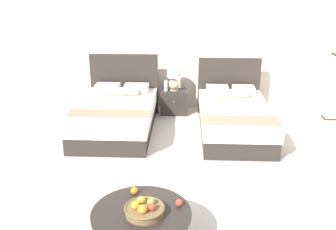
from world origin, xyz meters
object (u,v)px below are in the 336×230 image
Objects in this scene: bed_near_corner at (234,117)px; coffee_table at (141,220)px; fruit_bowl at (144,209)px; vase at (166,86)px; bed_near_window at (117,114)px; table_lamp at (174,78)px; loose_apple at (179,203)px; nightstand at (174,102)px; floor_lamp_corner at (334,87)px; loose_orange at (134,191)px.

coffee_table is at bearing -112.79° from bed_near_corner.
coffee_table is 0.15m from fruit_bowl.
bed_near_corner reaches higher than coffee_table.
vase is at bearing 143.67° from bed_near_corner.
fruit_bowl is (0.80, -3.10, 0.17)m from bed_near_window.
table_lamp reaches higher than vase.
bed_near_window is 2.05m from bed_near_corner.
coffee_table is (-0.23, -4.02, -0.39)m from table_lamp.
fruit_bowl is (-0.19, -4.06, -0.25)m from table_lamp.
table_lamp reaches higher than coffee_table.
fruit_bowl is 5.36× the size of loose_apple.
bed_near_corner is at bearing -41.37° from nightstand.
loose_apple is 0.06× the size of floor_lamp_corner.
bed_near_window is at bearing 103.41° from loose_orange.
fruit_bowl reaches higher than coffee_table.
bed_near_corner is at bearing 0.02° from bed_near_window.
floor_lamp_corner is (3.00, -0.22, -0.08)m from table_lamp.
bed_near_corner is 1.49m from table_lamp.
fruit_bowl is (-0.03, -4.00, -0.11)m from vase.
table_lamp is 4.07m from fruit_bowl.
table_lamp reaches higher than nightstand.
fruit_bowl is 5.04× the size of loose_orange.
coffee_table is 12.65× the size of loose_orange.
fruit_bowl is at bearing -92.67° from table_lamp.
nightstand is 1.21× the size of table_lamp.
loose_orange is (0.66, -2.75, 0.15)m from bed_near_window.
nightstand is at bearing 84.87° from loose_orange.
table_lamp is at bearing 138.02° from bed_near_corner.
nightstand is (0.99, 0.94, -0.06)m from bed_near_window.
floor_lamp_corner is (3.00, -0.20, 0.39)m from nightstand.
vase is 4.00m from fruit_bowl.
table_lamp is at bearing 21.06° from vase.
floor_lamp_corner reaches higher than nightstand.
loose_orange is (-1.39, -2.75, 0.17)m from bed_near_corner.
vase is 3.16m from floor_lamp_corner.
loose_apple is at bearing 24.70° from fruit_bowl.
fruit_bowl is at bearing -155.30° from loose_apple.
vase reaches higher than coffee_table.
bed_near_corner reaches higher than loose_apple.
coffee_table is (0.76, -3.06, 0.02)m from bed_near_window.
vase is 2.78× the size of loose_apple.
bed_near_corner is 28.36× the size of loose_orange.
fruit_bowl is 0.36m from loose_apple.
nightstand is 3.03m from floor_lamp_corner.
floor_lamp_corner reaches higher than coffee_table.
nightstand is at bearing 43.53° from bed_near_window.
vase is at bearing -158.94° from table_lamp.
bed_near_window is at bearing -169.51° from floor_lamp_corner.
floor_lamp_corner is at bearing 50.30° from fruit_bowl.
nightstand is at bearing 14.38° from vase.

